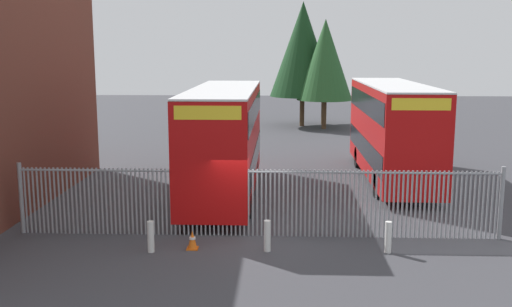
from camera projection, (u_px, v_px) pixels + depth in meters
The scene contains 11 objects.
ground_plane at pixel (260, 181), 27.19m from camera, with size 100.00×100.00×0.00m, color #3D3D42.
palisade_fence at pixel (257, 200), 19.10m from camera, with size 15.55×0.14×2.35m.
double_decker_bus_near_gate at pixel (224, 137), 24.22m from camera, with size 2.54×10.81×4.42m.
double_decker_bus_behind_fence_left at pixel (392, 128), 27.03m from camera, with size 2.54×10.81×4.42m.
bollard_near_left at pixel (151, 237), 17.69m from camera, with size 0.20×0.20×0.95m, color silver.
bollard_center_front at pixel (267, 236), 17.77m from camera, with size 0.20×0.20×0.95m, color silver.
bollard_near_right at pixel (388, 237), 17.64m from camera, with size 0.20×0.20×0.95m, color silver.
traffic_cone_by_gate at pixel (192, 240), 17.99m from camera, with size 0.34×0.34×0.59m.
tree_tall_back at pixel (303, 49), 45.56m from camera, with size 5.01×5.01×9.49m.
tree_short_side at pixel (325, 60), 44.06m from camera, with size 4.15×4.15×8.11m.
tree_mid_row at pixel (324, 62), 46.87m from camera, with size 3.65×3.65×7.54m.
Camera 1 is at (0.95, -18.53, 5.99)m, focal length 41.86 mm.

